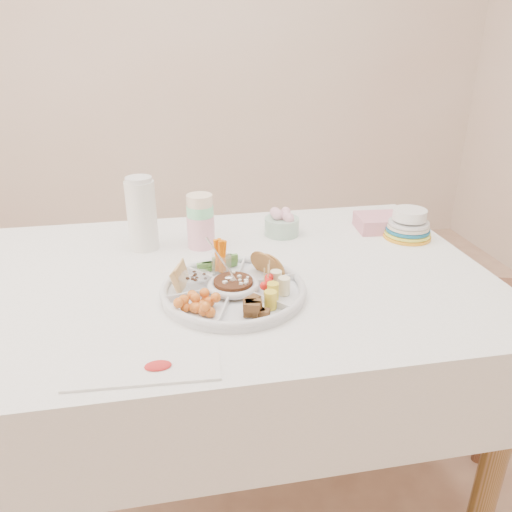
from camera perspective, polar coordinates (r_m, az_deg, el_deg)
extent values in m
plane|color=tan|center=(1.92, -2.72, -22.79)|extent=(4.00, 4.00, 0.00)
cube|color=beige|center=(3.30, -8.55, 23.10)|extent=(4.00, 0.02, 2.70)
cube|color=white|center=(1.66, -2.99, -13.82)|extent=(1.52, 1.02, 0.76)
cylinder|color=white|center=(1.33, -2.61, -3.65)|extent=(0.44, 0.44, 0.04)
cylinder|color=#321D0B|center=(1.32, -2.61, -3.36)|extent=(0.12, 0.12, 0.04)
cylinder|color=silver|center=(1.60, -6.41, 5.14)|extent=(0.10, 0.10, 0.24)
cylinder|color=white|center=(1.62, -12.93, 4.83)|extent=(0.11, 0.11, 0.24)
cylinder|color=#9ED2B7|center=(1.72, 2.97, 3.88)|extent=(0.12, 0.12, 0.09)
cube|color=pink|center=(1.82, 13.84, 3.72)|extent=(0.16, 0.14, 0.05)
cylinder|color=gold|center=(1.77, 17.03, 3.55)|extent=(0.20, 0.20, 0.10)
cube|color=white|center=(1.08, -12.73, -12.56)|extent=(0.32, 0.12, 0.01)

